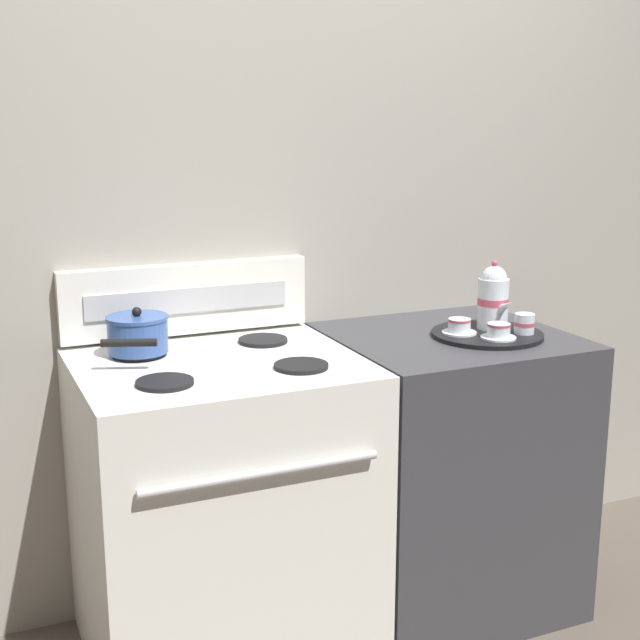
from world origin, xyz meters
TOP-DOWN VIEW (x-y plane):
  - ground_plane at (0.00, 0.00)m, footprint 6.00×6.00m
  - wall_back at (0.00, 0.36)m, footprint 6.00×0.05m
  - stove at (-0.37, -0.00)m, footprint 0.80×0.71m
  - control_panel at (-0.37, 0.32)m, footprint 0.78×0.05m
  - side_counter at (0.40, 0.00)m, footprint 0.72×0.68m
  - saucepan at (-0.56, 0.15)m, footprint 0.22×0.28m
  - serving_tray at (0.50, -0.06)m, footprint 0.35×0.35m
  - teapot at (0.54, -0.03)m, footprint 0.10×0.16m
  - teacup_left at (0.41, -0.04)m, footprint 0.11×0.11m
  - teacup_right at (0.48, -0.14)m, footprint 0.11×0.11m
  - creamer_jug at (0.59, -0.12)m, footprint 0.06×0.06m

SIDE VIEW (x-z plane):
  - ground_plane at x=0.00m, z-range 0.00..0.00m
  - side_counter at x=0.40m, z-range 0.00..0.91m
  - stove at x=-0.37m, z-range 0.00..0.92m
  - serving_tray at x=0.50m, z-range 0.91..0.92m
  - teacup_left at x=0.41m, z-range 0.92..0.97m
  - teacup_right at x=0.48m, z-range 0.92..0.97m
  - creamer_jug at x=0.59m, z-range 0.92..0.99m
  - saucepan at x=-0.56m, z-range 0.91..1.04m
  - teapot at x=0.54m, z-range 0.91..1.14m
  - control_panel at x=-0.37m, z-range 0.92..1.14m
  - wall_back at x=0.00m, z-range 0.00..2.20m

